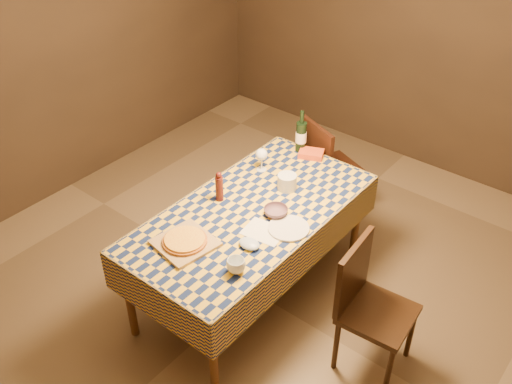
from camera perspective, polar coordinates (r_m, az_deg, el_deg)
room at (r=3.57m, az=-0.51°, el=5.51°), size 5.00×5.10×2.70m
dining_table at (r=3.94m, az=-0.46°, el=-2.77°), size 0.94×1.84×0.77m
cutting_board at (r=3.64m, az=-7.11°, el=-5.09°), size 0.39×0.39×0.02m
pizza at (r=3.62m, az=-7.13°, el=-4.80°), size 0.35×0.35×0.03m
pepper_mill at (r=3.94m, az=-3.69°, el=0.50°), size 0.07×0.07×0.23m
bowl at (r=3.84m, az=2.00°, el=-1.97°), size 0.21×0.21×0.05m
wine_glass at (r=4.23m, az=0.56°, el=3.70°), size 0.10×0.10×0.18m
wine_bottle at (r=4.49m, az=4.53°, el=5.61°), size 0.11×0.11×0.35m
deli_tub at (r=4.07m, az=3.12°, el=1.01°), size 0.18×0.18×0.11m
takeout_container at (r=4.47m, az=5.54°, el=3.84°), size 0.22×0.20×0.05m
white_plate at (r=3.74m, az=3.28°, el=-3.63°), size 0.36×0.36×0.02m
tumbler at (r=3.41m, az=-2.02°, el=-7.37°), size 0.12×0.12×0.09m
flour_patch at (r=3.71m, az=0.81°, el=-3.98°), size 0.29×0.24×0.00m
flour_bag at (r=3.59m, az=-0.68°, el=-5.19°), size 0.14×0.11×0.04m
chair_far at (r=4.85m, az=7.03°, el=2.70°), size 0.55×0.55×0.93m
chair_right at (r=3.68m, az=11.07°, el=-10.62°), size 0.46×0.46×0.93m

